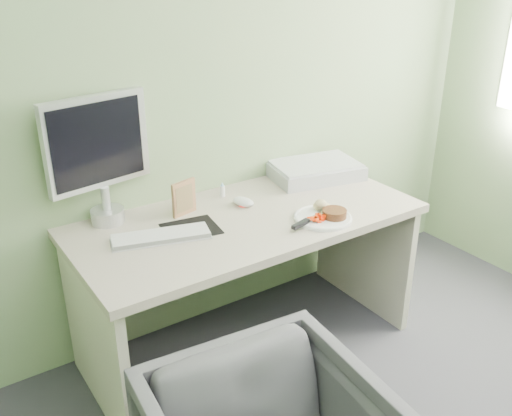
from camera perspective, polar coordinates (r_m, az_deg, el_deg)
wall_back at (r=2.73m, az=-5.41°, el=13.92°), size 3.50×0.00×3.50m
desk at (r=2.69m, az=-0.86°, el=-4.35°), size 1.60×0.75×0.73m
plate at (r=2.59m, az=6.69°, el=-1.00°), size 0.26×0.26×0.01m
steak at (r=2.59m, az=7.85°, el=-0.54°), size 0.13×0.13×0.04m
potato_pile at (r=2.63m, az=6.59°, el=0.22°), size 0.11×0.08×0.06m
carrot_heap at (r=2.54m, az=6.13°, el=-0.85°), size 0.08×0.07×0.04m
steak_knife at (r=2.51m, az=5.06°, el=-1.31°), size 0.26×0.09×0.02m
mousepad at (r=2.51m, az=-6.53°, el=-2.06°), size 0.26×0.24×0.00m
keyboard at (r=2.43m, az=-9.49°, el=-2.76°), size 0.42×0.23×0.02m
computer_mouse at (r=2.71m, az=-1.27°, el=0.63°), size 0.10×0.13×0.04m
photo_frame at (r=2.62m, az=-7.22°, el=1.01°), size 0.13×0.05×0.16m
eyedrop_bottle at (r=2.81m, az=-3.38°, el=1.81°), size 0.03×0.03×0.08m
scanner at (r=3.06m, az=5.92°, el=3.72°), size 0.52×0.40×0.07m
monitor at (r=2.54m, az=-15.45°, el=5.32°), size 0.47×0.16×0.57m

